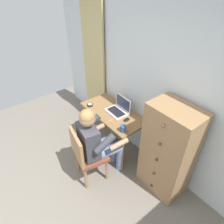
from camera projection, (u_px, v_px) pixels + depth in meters
wall_back at (158, 89)px, 2.61m from camera, size 4.80×0.05×2.50m
curtain_panel at (94, 65)px, 3.53m from camera, size 0.61×0.03×2.27m
desk at (113, 118)px, 3.14m from camera, size 1.07×0.54×0.73m
dresser at (168, 151)px, 2.50m from camera, size 0.60×0.44×1.33m
chair at (86, 154)px, 2.70m from camera, size 0.49×0.47×0.87m
person_seated at (97, 139)px, 2.66m from camera, size 0.60×0.64×1.19m
laptop at (119, 109)px, 3.05m from camera, size 0.35×0.26×0.24m
computer_mouse at (127, 120)px, 2.89m from camera, size 0.06×0.10×0.03m
desk_clock at (90, 105)px, 3.20m from camera, size 0.09×0.09×0.03m
coffee_mug at (123, 129)px, 2.68m from camera, size 0.12×0.08×0.09m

